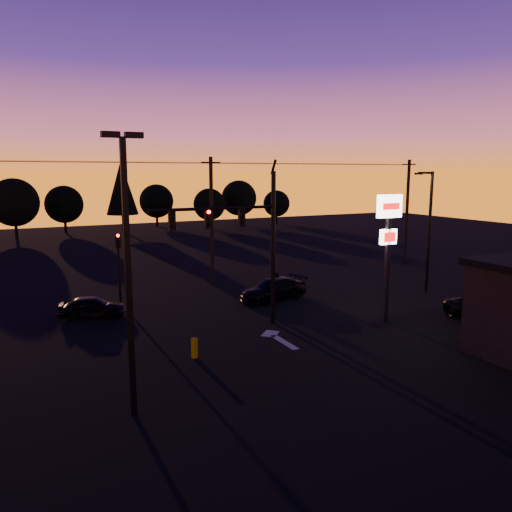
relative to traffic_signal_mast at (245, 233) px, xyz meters
The scene contains 21 objects.
ground 6.35m from the traffic_signal_mast, 88.59° to the right, with size 120.00×120.00×0.00m, color black.
lane_arrow 5.48m from the traffic_signal_mast, 75.57° to the right, with size 1.20×3.10×0.01m.
traffic_signal_mast is the anchor object (origin of this frame).
secondary_signal 9.19m from the traffic_signal_mast, 123.19° to the left, with size 0.30×0.31×4.35m.
parking_lot_light 10.19m from the traffic_signal_mast, 136.63° to the right, with size 1.25×0.30×9.14m.
pylon_sign 7.52m from the traffic_signal_mast, 19.36° to the right, with size 1.50×0.28×6.80m.
streetlight 14.10m from the traffic_signal_mast, ahead, with size 1.55×0.35×8.00m.
utility_pole_1 10.23m from the traffic_signal_mast, 78.16° to the left, with size 1.40×0.26×9.00m.
utility_pole_2 22.45m from the traffic_signal_mast, 26.47° to the left, with size 1.40×0.26×9.00m.
power_wires 10.85m from the traffic_signal_mast, 78.16° to the left, with size 36.00×1.22×0.07m.
bollard 6.64m from the traffic_signal_mast, 142.32° to the right, with size 0.29×0.29×0.87m, color #AFA200.
tree_2 45.11m from the traffic_signal_mast, 102.68° to the left, with size 5.77×5.78×7.26m.
tree_3 48.18m from the traffic_signal_mast, 94.65° to the left, with size 4.95×4.95×6.22m.
tree_4 45.12m from the traffic_signal_mast, 86.06° to the left, with size 4.18×4.18×9.50m.
tree_5 50.84m from the traffic_signal_mast, 79.69° to the left, with size 4.95×4.95×6.22m.
tree_6 46.55m from the traffic_signal_mast, 71.06° to the left, with size 4.54×4.54×5.71m.
tree_7 51.53m from the traffic_signal_mast, 65.83° to the left, with size 5.36×5.36×6.74m.
tree_8 53.43m from the traffic_signal_mast, 59.50° to the left, with size 4.12×4.12×5.19m.
car_left 9.68m from the traffic_signal_mast, 142.36° to the left, with size 1.43×3.57×1.21m, color black.
car_right 7.24m from the traffic_signal_mast, 47.20° to the left, with size 1.87×4.60×1.33m, color black.
suv_parked 13.48m from the traffic_signal_mast, 23.91° to the right, with size 2.13×4.61×1.28m, color black.
Camera 1 is at (-10.76, -18.60, 7.93)m, focal length 35.00 mm.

